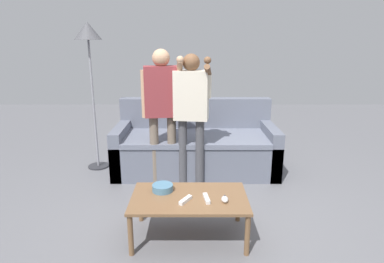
{
  "coord_description": "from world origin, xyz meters",
  "views": [
    {
      "loc": [
        -0.16,
        -2.85,
        1.68
      ],
      "look_at": [
        -0.15,
        0.25,
        0.82
      ],
      "focal_mm": 30.42,
      "sensor_mm": 36.0,
      "label": 1
    }
  ],
  "objects_px": {
    "snack_bowl": "(161,188)",
    "game_remote_nunchuk": "(224,199)",
    "coffee_table": "(188,201)",
    "player_center": "(190,105)",
    "floor_lamp": "(87,42)",
    "player_left": "(161,102)",
    "game_remote_wand_far": "(205,198)",
    "couch": "(194,147)",
    "game_remote_wand_near": "(184,200)"
  },
  "relations": [
    {
      "from": "coffee_table",
      "to": "game_remote_nunchuk",
      "type": "bearing_deg",
      "value": -16.97
    },
    {
      "from": "snack_bowl",
      "to": "game_remote_wand_far",
      "type": "distance_m",
      "value": 0.42
    },
    {
      "from": "player_left",
      "to": "game_remote_wand_far",
      "type": "relative_size",
      "value": 9.66
    },
    {
      "from": "coffee_table",
      "to": "game_remote_nunchuk",
      "type": "xyz_separation_m",
      "value": [
        0.3,
        -0.09,
        0.07
      ]
    },
    {
      "from": "snack_bowl",
      "to": "game_remote_wand_near",
      "type": "xyz_separation_m",
      "value": [
        0.21,
        -0.2,
        -0.01
      ]
    },
    {
      "from": "game_remote_nunchuk",
      "to": "game_remote_wand_near",
      "type": "bearing_deg",
      "value": 179.56
    },
    {
      "from": "game_remote_wand_near",
      "to": "player_center",
      "type": "bearing_deg",
      "value": 87.78
    },
    {
      "from": "coffee_table",
      "to": "player_center",
      "type": "relative_size",
      "value": 0.65
    },
    {
      "from": "couch",
      "to": "coffee_table",
      "type": "bearing_deg",
      "value": -92.56
    },
    {
      "from": "couch",
      "to": "coffee_table",
      "type": "xyz_separation_m",
      "value": [
        -0.07,
        -1.61,
        0.03
      ]
    },
    {
      "from": "game_remote_nunchuk",
      "to": "player_left",
      "type": "relative_size",
      "value": 0.05
    },
    {
      "from": "game_remote_wand_far",
      "to": "game_remote_wand_near",
      "type": "bearing_deg",
      "value": -170.79
    },
    {
      "from": "player_left",
      "to": "game_remote_wand_near",
      "type": "bearing_deg",
      "value": -76.81
    },
    {
      "from": "couch",
      "to": "snack_bowl",
      "type": "relative_size",
      "value": 11.2
    },
    {
      "from": "coffee_table",
      "to": "player_left",
      "type": "xyz_separation_m",
      "value": [
        -0.32,
        1.16,
        0.67
      ]
    },
    {
      "from": "player_center",
      "to": "coffee_table",
      "type": "bearing_deg",
      "value": -90.84
    },
    {
      "from": "player_center",
      "to": "game_remote_nunchuk",
      "type": "bearing_deg",
      "value": -76.64
    },
    {
      "from": "snack_bowl",
      "to": "game_remote_wand_near",
      "type": "relative_size",
      "value": 1.23
    },
    {
      "from": "snack_bowl",
      "to": "floor_lamp",
      "type": "relative_size",
      "value": 0.1
    },
    {
      "from": "floor_lamp",
      "to": "game_remote_wand_near",
      "type": "height_order",
      "value": "floor_lamp"
    },
    {
      "from": "coffee_table",
      "to": "player_left",
      "type": "height_order",
      "value": "player_left"
    },
    {
      "from": "game_remote_nunchuk",
      "to": "game_remote_wand_near",
      "type": "relative_size",
      "value": 0.58
    },
    {
      "from": "game_remote_wand_far",
      "to": "game_remote_nunchuk",
      "type": "bearing_deg",
      "value": -11.56
    },
    {
      "from": "couch",
      "to": "snack_bowl",
      "type": "bearing_deg",
      "value": -101.76
    },
    {
      "from": "player_left",
      "to": "coffee_table",
      "type": "bearing_deg",
      "value": -74.45
    },
    {
      "from": "snack_bowl",
      "to": "player_left",
      "type": "bearing_deg",
      "value": 94.52
    },
    {
      "from": "coffee_table",
      "to": "player_center",
      "type": "height_order",
      "value": "player_center"
    },
    {
      "from": "player_left",
      "to": "game_remote_wand_near",
      "type": "relative_size",
      "value": 10.53
    },
    {
      "from": "couch",
      "to": "game_remote_nunchuk",
      "type": "bearing_deg",
      "value": -82.44
    },
    {
      "from": "couch",
      "to": "player_left",
      "type": "distance_m",
      "value": 0.92
    },
    {
      "from": "game_remote_wand_near",
      "to": "floor_lamp",
      "type": "bearing_deg",
      "value": 125.31
    },
    {
      "from": "floor_lamp",
      "to": "player_left",
      "type": "xyz_separation_m",
      "value": [
        0.95,
        -0.51,
        -0.66
      ]
    },
    {
      "from": "snack_bowl",
      "to": "game_remote_wand_near",
      "type": "bearing_deg",
      "value": -44.33
    },
    {
      "from": "game_remote_nunchuk",
      "to": "floor_lamp",
      "type": "xyz_separation_m",
      "value": [
        -1.57,
        1.76,
        1.26
      ]
    },
    {
      "from": "coffee_table",
      "to": "snack_bowl",
      "type": "distance_m",
      "value": 0.28
    },
    {
      "from": "snack_bowl",
      "to": "game_remote_nunchuk",
      "type": "xyz_separation_m",
      "value": [
        0.54,
        -0.21,
        -0.01
      ]
    },
    {
      "from": "couch",
      "to": "game_remote_wand_far",
      "type": "distance_m",
      "value": 1.68
    },
    {
      "from": "coffee_table",
      "to": "game_remote_wand_near",
      "type": "relative_size",
      "value": 6.59
    },
    {
      "from": "game_remote_wand_far",
      "to": "couch",
      "type": "bearing_deg",
      "value": 92.54
    },
    {
      "from": "coffee_table",
      "to": "game_remote_wand_far",
      "type": "relative_size",
      "value": 6.04
    },
    {
      "from": "game_remote_wand_near",
      "to": "game_remote_wand_far",
      "type": "height_order",
      "value": "same"
    },
    {
      "from": "coffee_table",
      "to": "player_center",
      "type": "bearing_deg",
      "value": 89.16
    },
    {
      "from": "player_center",
      "to": "floor_lamp",
      "type": "bearing_deg",
      "value": 156.1
    },
    {
      "from": "snack_bowl",
      "to": "game_remote_nunchuk",
      "type": "relative_size",
      "value": 2.13
    },
    {
      "from": "couch",
      "to": "game_remote_wand_far",
      "type": "relative_size",
      "value": 12.62
    },
    {
      "from": "snack_bowl",
      "to": "game_remote_wand_far",
      "type": "xyz_separation_m",
      "value": [
        0.39,
        -0.18,
        -0.01
      ]
    },
    {
      "from": "game_remote_nunchuk",
      "to": "game_remote_wand_far",
      "type": "xyz_separation_m",
      "value": [
        -0.15,
        0.03,
        -0.01
      ]
    },
    {
      "from": "floor_lamp",
      "to": "game_remote_wand_far",
      "type": "bearing_deg",
      "value": -50.58
    },
    {
      "from": "snack_bowl",
      "to": "game_remote_wand_far",
      "type": "bearing_deg",
      "value": -24.53
    },
    {
      "from": "game_remote_nunchuk",
      "to": "game_remote_wand_near",
      "type": "distance_m",
      "value": 0.33
    }
  ]
}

